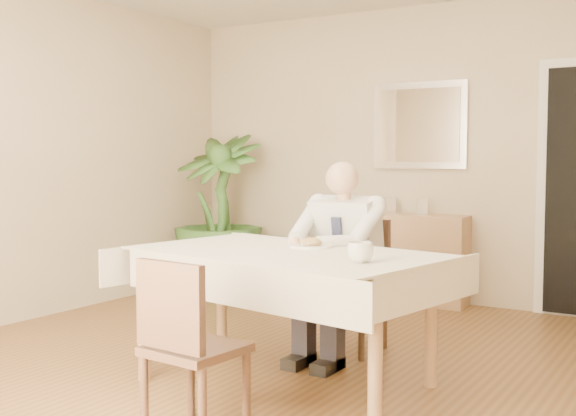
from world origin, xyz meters
The scene contains 16 objects.
room centered at (0.00, 0.00, 1.30)m, with size 5.00×5.02×2.60m.
mirror centered at (0.06, 2.47, 1.55)m, with size 0.86×0.04×0.76m.
dining_table centered at (0.30, -0.17, 0.67)m, with size 1.89×1.32×0.75m.
chair_far centered at (0.30, 0.71, 0.48)m, with size 0.42×0.42×0.86m.
chair_near centered at (0.34, -1.09, 0.46)m, with size 0.42×0.43×0.82m.
seated_man centered at (0.30, 0.42, 0.69)m, with size 0.48×0.72×1.24m.
plate centered at (0.35, 0.04, 0.76)m, with size 0.26×0.26×0.02m, color white.
food centered at (0.35, 0.04, 0.78)m, with size 0.14×0.14×0.06m, color olive.
knife centered at (0.39, -0.02, 0.78)m, with size 0.01×0.01×0.13m, color silver.
fork centered at (0.31, -0.02, 0.78)m, with size 0.01×0.01×0.13m, color silver.
coffee_mug centered at (0.85, -0.35, 0.80)m, with size 0.13×0.13×0.10m, color white.
sideboard centered at (0.06, 2.32, 0.39)m, with size 0.97×0.33×0.77m, color tan.
photo_frame_left centered at (-0.40, 2.39, 0.84)m, with size 0.10×0.02×0.14m, color silver.
photo_frame_center centered at (-0.16, 2.38, 0.84)m, with size 0.10×0.02×0.14m, color silver.
photo_frame_right centered at (0.16, 2.33, 0.84)m, with size 0.10×0.02×0.14m, color silver.
potted_palm centered at (-1.74, 1.93, 0.75)m, with size 0.84×0.84×1.49m, color #294C1B.
Camera 1 is at (2.39, -3.57, 1.28)m, focal length 45.00 mm.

